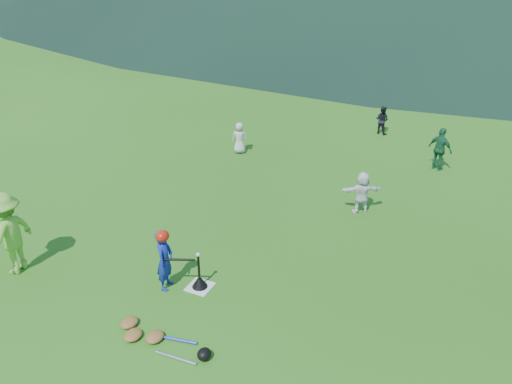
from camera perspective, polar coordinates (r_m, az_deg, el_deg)
ground at (r=9.70m, az=-6.42°, el=-10.76°), size 120.00×120.00×0.00m
home_plate at (r=9.69m, az=-6.42°, el=-10.71°), size 0.45×0.45×0.02m
baseball at (r=9.27m, az=-6.65°, el=-7.12°), size 0.08×0.08×0.08m
batter_child at (r=9.46m, az=-10.39°, el=-7.68°), size 0.38×0.49×1.20m
adult_coach at (r=10.74m, az=-26.41°, el=-4.29°), size 0.75×1.16×1.70m
fielder_a at (r=15.50m, az=-1.90°, el=6.20°), size 0.56×0.47×0.97m
fielder_b at (r=17.70m, az=14.20°, el=7.97°), size 0.55×0.47×0.96m
fielder_c at (r=15.16m, az=20.30°, el=4.61°), size 0.79×0.61×1.25m
fielder_d at (r=12.18m, az=12.02°, el=-0.05°), size 1.00×0.77×1.06m
batting_tee at (r=9.62m, az=-6.46°, el=-10.15°), size 0.30×0.30×0.68m
batter_gear at (r=9.18m, az=-10.51°, el=-5.19°), size 0.72×0.26×0.56m
equipment_pile at (r=8.67m, az=-11.53°, el=-15.94°), size 1.80×0.56×0.19m
outfield_fence at (r=35.13m, az=18.84°, el=16.64°), size 70.07×0.08×1.33m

